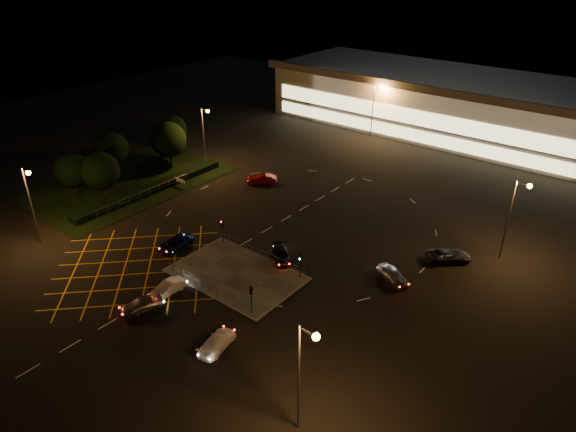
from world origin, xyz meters
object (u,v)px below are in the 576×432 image
Objects in this scene: signal_se at (251,294)px; car_left_blue at (176,243)px; car_near_silver at (142,304)px; car_approach_white at (217,342)px; car_right_silver at (393,275)px; car_circ_red at (262,179)px; signal_ne at (300,260)px; signal_nw at (222,227)px; car_far_dkgrey at (281,255)px; car_queue_white at (168,288)px; signal_sw at (171,254)px; car_east_grey at (449,256)px.

signal_se reaches higher than car_left_blue.
car_near_silver is 9.94m from car_approach_white.
car_left_blue is 26.23m from car_right_silver.
signal_se is 31.89m from car_circ_red.
car_left_blue is at bearing -164.76° from signal_ne.
signal_nw and signal_ne have the same top height.
car_circ_red reaches higher than car_far_dkgrey.
car_queue_white is 0.93× the size of car_right_silver.
signal_nw reaches higher than car_approach_white.
car_approach_white is at bearing -120.28° from car_far_dkgrey.
car_far_dkgrey is at bearing 22.21° from car_left_blue.
car_far_dkgrey is (11.85, 5.93, -0.01)m from car_left_blue.
signal_sw is at bearing 133.06° from car_queue_white.
signal_ne is at bearing 11.31° from car_circ_red.
signal_se is 0.72× the size of car_right_silver.
car_circ_red reaches higher than car_near_silver.
car_queue_white is 24.38m from car_right_silver.
car_far_dkgrey is 15.99m from car_approach_white.
signal_se is 0.77× the size of car_queue_white.
car_near_silver reaches higher than car_queue_white.
signal_ne is 17.84m from car_east_grey.
signal_ne is 0.74× the size of car_near_silver.
signal_nw is 11.46m from car_queue_white.
car_east_grey is (3.20, 7.59, -0.03)m from car_right_silver.
signal_sw is 14.41m from signal_ne.
car_queue_white is 0.91× the size of car_circ_red.
car_approach_white is at bearing 98.18° from signal_se.
car_left_blue is 32.65m from car_east_grey.
signal_ne reaches higher than car_far_dkgrey.
signal_se reaches higher than car_queue_white.
car_far_dkgrey is 19.55m from car_east_grey.
car_circ_red is at bearing 95.96° from car_right_silver.
car_queue_white is at bearing 160.62° from car_right_silver.
signal_se is 0.69× the size of car_approach_white.
car_east_grey is at bearing 45.25° from car_circ_red.
signal_sw is 14.11m from car_approach_white.
signal_nw is 1.00× the size of signal_ne.
car_circ_red is at bearing 89.24° from car_far_dkgrey.
signal_sw reaches higher than car_left_blue.
car_queue_white is at bearing 96.33° from car_east_grey.
signal_nw is 0.77× the size of car_queue_white.
signal_sw reaches higher than car_circ_red.
car_near_silver is at bearing -122.11° from signal_ne.
car_far_dkgrey is at bearing 135.99° from car_right_silver.
signal_sw is 0.70× the size of car_circ_red.
signal_ne is 13.77m from car_approach_white.
signal_se is at bearing -17.44° from car_left_blue.
car_near_silver reaches higher than car_left_blue.
signal_sw is 7.99m from signal_nw.
car_right_silver is at bearing -28.43° from car_far_dkgrey.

